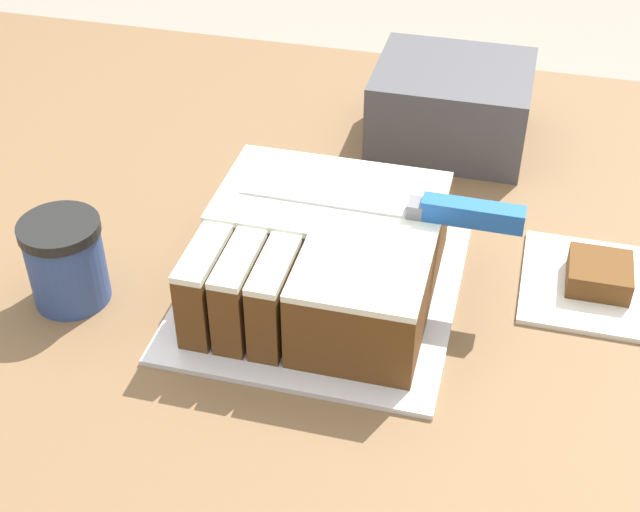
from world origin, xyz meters
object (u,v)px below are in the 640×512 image
cake_board (320,292)px  storage_box (451,105)px  knife (442,211)px  cake (323,255)px  coffee_cup (66,261)px  brownie (599,274)px

cake_board → storage_box: 0.36m
knife → cake: bearing=15.9°
coffee_cup → storage_box: (0.34, 0.42, 0.00)m
cake → knife: 0.13m
cake_board → brownie: size_ratio=4.48×
knife → coffee_cup: size_ratio=3.03×
brownie → knife: bearing=-163.8°
coffee_cup → brownie: bearing=15.9°
cake_board → storage_box: storage_box is taller
brownie → storage_box: 0.33m
cake → coffee_cup: bearing=-164.1°
cake_board → coffee_cup: coffee_cup is taller
cake_board → brownie: bearing=16.2°
cake_board → knife: (0.12, 0.03, 0.10)m
brownie → cake_board: bearing=-163.8°
coffee_cup → cake_board: bearing=15.5°
cake_board → brownie: (0.28, 0.08, 0.02)m
cake → storage_box: storage_box is taller
knife → coffee_cup: (-0.37, -0.10, -0.06)m
cake → knife: size_ratio=0.84×
knife → storage_box: size_ratio=1.47×
cake_board → coffee_cup: bearing=-164.5°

